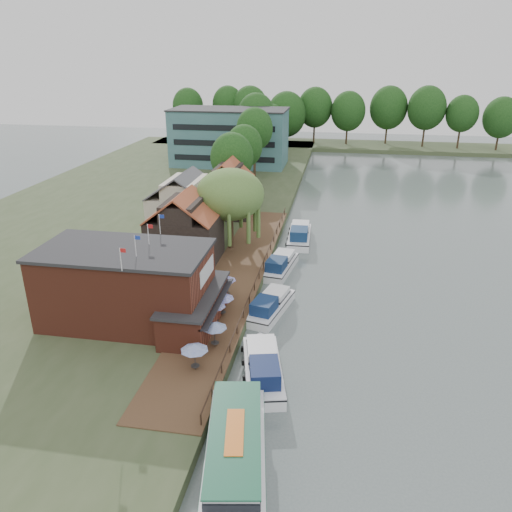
# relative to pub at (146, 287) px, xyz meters

# --- Properties ---
(ground) EXTENTS (260.00, 260.00, 0.00)m
(ground) POSITION_rel_pub_xyz_m (14.00, 1.00, -4.65)
(ground) COLOR #4F5C5B
(ground) RESTS_ON ground
(land_bank) EXTENTS (50.00, 140.00, 1.00)m
(land_bank) POSITION_rel_pub_xyz_m (-16.00, 36.00, -4.15)
(land_bank) COLOR #384728
(land_bank) RESTS_ON ground
(quay_deck) EXTENTS (6.00, 50.00, 0.10)m
(quay_deck) POSITION_rel_pub_xyz_m (6.00, 11.00, -3.60)
(quay_deck) COLOR #47301E
(quay_deck) RESTS_ON land_bank
(quay_rail) EXTENTS (0.20, 49.00, 1.00)m
(quay_rail) POSITION_rel_pub_xyz_m (8.70, 11.50, -3.15)
(quay_rail) COLOR black
(quay_rail) RESTS_ON land_bank
(pub) EXTENTS (20.00, 11.00, 7.30)m
(pub) POSITION_rel_pub_xyz_m (0.00, 0.00, 0.00)
(pub) COLOR maroon
(pub) RESTS_ON land_bank
(hotel_block) EXTENTS (25.40, 12.40, 12.30)m
(hotel_block) POSITION_rel_pub_xyz_m (-8.00, 71.00, 2.50)
(hotel_block) COLOR #38666B
(hotel_block) RESTS_ON land_bank
(cottage_a) EXTENTS (8.60, 7.60, 8.50)m
(cottage_a) POSITION_rel_pub_xyz_m (-1.00, 15.00, 0.60)
(cottage_a) COLOR black
(cottage_a) RESTS_ON land_bank
(cottage_b) EXTENTS (9.60, 8.60, 8.50)m
(cottage_b) POSITION_rel_pub_xyz_m (-4.00, 25.00, 0.60)
(cottage_b) COLOR beige
(cottage_b) RESTS_ON land_bank
(cottage_c) EXTENTS (7.60, 7.60, 8.50)m
(cottage_c) POSITION_rel_pub_xyz_m (0.00, 34.00, 0.60)
(cottage_c) COLOR black
(cottage_c) RESTS_ON land_bank
(willow) EXTENTS (8.60, 8.60, 10.43)m
(willow) POSITION_rel_pub_xyz_m (3.50, 20.00, 1.56)
(willow) COLOR #476B2D
(willow) RESTS_ON land_bank
(umbrella_0) EXTENTS (2.24, 2.24, 2.38)m
(umbrella_0) POSITION_rel_pub_xyz_m (6.52, -6.89, -2.36)
(umbrella_0) COLOR navy
(umbrella_0) RESTS_ON quay_deck
(umbrella_1) EXTENTS (2.17, 2.17, 2.38)m
(umbrella_1) POSITION_rel_pub_xyz_m (7.24, -3.32, -2.36)
(umbrella_1) COLOR navy
(umbrella_1) RESTS_ON quay_deck
(umbrella_2) EXTENTS (2.17, 2.17, 2.38)m
(umbrella_2) POSITION_rel_pub_xyz_m (6.25, 0.46, -2.36)
(umbrella_2) COLOR navy
(umbrella_2) RESTS_ON quay_deck
(umbrella_3) EXTENTS (2.32, 2.32, 2.38)m
(umbrella_3) POSITION_rel_pub_xyz_m (6.59, 2.13, -2.36)
(umbrella_3) COLOR #1B1F96
(umbrella_3) RESTS_ON quay_deck
(umbrella_4) EXTENTS (2.06, 2.06, 2.38)m
(umbrella_4) POSITION_rel_pub_xyz_m (6.06, 6.20, -2.36)
(umbrella_4) COLOR #201B94
(umbrella_4) RESTS_ON quay_deck
(cruiser_0) EXTENTS (5.52, 10.66, 2.48)m
(cruiser_0) POSITION_rel_pub_xyz_m (11.76, -5.44, -3.41)
(cruiser_0) COLOR white
(cruiser_0) RESTS_ON ground
(cruiser_1) EXTENTS (5.01, 9.73, 2.23)m
(cruiser_1) POSITION_rel_pub_xyz_m (10.80, 5.44, -3.54)
(cruiser_1) COLOR white
(cruiser_1) RESTS_ON ground
(cruiser_2) EXTENTS (4.34, 9.68, 2.24)m
(cruiser_2) POSITION_rel_pub_xyz_m (10.47, 15.94, -3.53)
(cruiser_2) COLOR silver
(cruiser_2) RESTS_ON ground
(cruiser_3) EXTENTS (3.72, 10.45, 2.52)m
(cruiser_3) POSITION_rel_pub_xyz_m (11.83, 26.65, -3.39)
(cruiser_3) COLOR white
(cruiser_3) RESTS_ON ground
(tour_boat) EXTENTS (6.24, 14.40, 3.04)m
(tour_boat) POSITION_rel_pub_xyz_m (11.69, -15.98, -3.13)
(tour_boat) COLOR silver
(tour_boat) RESTS_ON ground
(swan) EXTENTS (0.44, 0.44, 0.44)m
(swan) POSITION_rel_pub_xyz_m (11.17, -12.60, -4.43)
(swan) COLOR white
(swan) RESTS_ON ground
(bank_tree_0) EXTENTS (7.14, 7.14, 11.63)m
(bank_tree_0) POSITION_rel_pub_xyz_m (-0.97, 41.44, 2.16)
(bank_tree_0) COLOR #143811
(bank_tree_0) RESTS_ON land_bank
(bank_tree_1) EXTENTS (6.84, 6.84, 11.56)m
(bank_tree_1) POSITION_rel_pub_xyz_m (-0.92, 51.56, 2.13)
(bank_tree_1) COLOR #143811
(bank_tree_1) RESTS_ON land_bank
(bank_tree_2) EXTENTS (7.28, 7.28, 13.74)m
(bank_tree_2) POSITION_rel_pub_xyz_m (-0.46, 60.20, 3.22)
(bank_tree_2) COLOR #143811
(bank_tree_2) RESTS_ON land_bank
(bank_tree_3) EXTENTS (8.83, 8.83, 15.02)m
(bank_tree_3) POSITION_rel_pub_xyz_m (-3.58, 80.13, 3.86)
(bank_tree_3) COLOR #143811
(bank_tree_3) RESTS_ON land_bank
(bank_tree_4) EXTENTS (7.69, 7.69, 13.10)m
(bank_tree_4) POSITION_rel_pub_xyz_m (-3.13, 85.30, 2.90)
(bank_tree_4) COLOR #143811
(bank_tree_4) RESTS_ON land_bank
(bank_tree_5) EXTENTS (6.59, 6.59, 11.17)m
(bank_tree_5) POSITION_rel_pub_xyz_m (-2.03, 95.43, 1.94)
(bank_tree_5) COLOR #143811
(bank_tree_5) RESTS_ON land_bank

